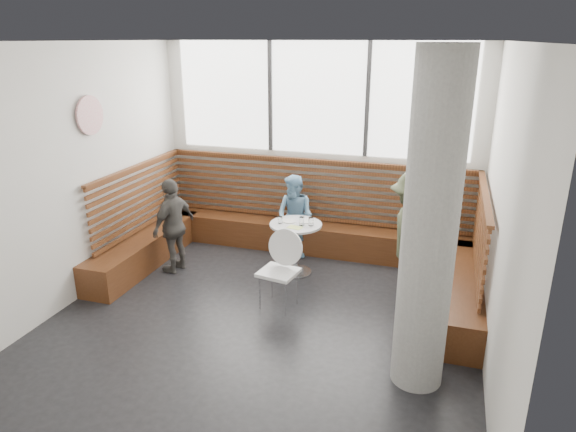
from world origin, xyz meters
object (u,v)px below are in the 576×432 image
(child_back, at_px, (295,217))
(cafe_chair, at_px, (280,263))
(cafe_table, at_px, (296,238))
(adult_man, at_px, (412,236))
(concrete_column, at_px, (430,229))
(child_left, at_px, (174,226))

(child_back, bearing_deg, cafe_chair, -60.72)
(cafe_table, bearing_deg, child_back, 107.82)
(cafe_table, height_order, adult_man, adult_man)
(concrete_column, xyz_separation_m, child_left, (-3.55, 1.56, -0.91))
(concrete_column, relative_size, cafe_chair, 3.27)
(child_back, bearing_deg, child_left, -126.88)
(adult_man, relative_size, child_left, 1.23)
(cafe_chair, bearing_deg, child_back, 109.44)
(concrete_column, bearing_deg, adult_man, 97.67)
(concrete_column, relative_size, cafe_table, 4.20)
(cafe_chair, height_order, child_left, child_left)
(cafe_table, height_order, cafe_chair, cafe_chair)
(cafe_table, relative_size, adult_man, 0.45)
(child_back, relative_size, child_left, 0.93)
(concrete_column, bearing_deg, cafe_chair, 149.74)
(concrete_column, xyz_separation_m, child_back, (-2.05, 2.57, -0.96))
(concrete_column, height_order, child_left, concrete_column)
(child_back, height_order, child_left, child_left)
(cafe_chair, relative_size, child_back, 0.76)
(concrete_column, distance_m, cafe_chair, 2.29)
(cafe_chair, distance_m, child_left, 1.86)
(cafe_table, xyz_separation_m, adult_man, (1.62, -0.22, 0.30))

